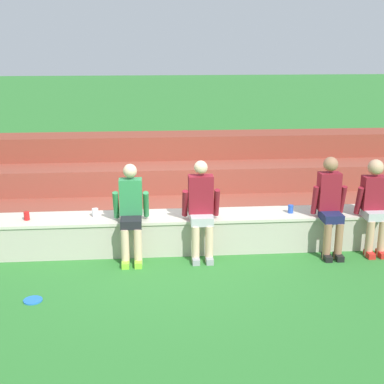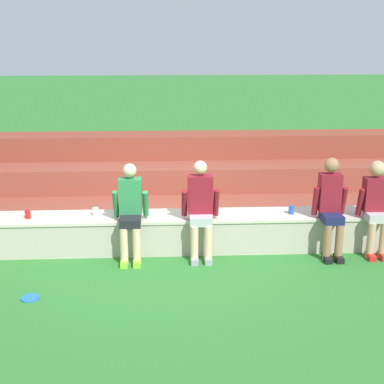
{
  "view_description": "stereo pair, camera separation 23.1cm",
  "coord_description": "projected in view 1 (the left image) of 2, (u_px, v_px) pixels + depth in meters",
  "views": [
    {
      "loc": [
        -0.26,
        -7.08,
        3.0
      ],
      "look_at": [
        0.35,
        0.3,
        0.88
      ],
      "focal_mm": 49.93,
      "sensor_mm": 36.0,
      "label": 1
    },
    {
      "loc": [
        -0.03,
        -7.1,
        3.0
      ],
      "look_at": [
        0.35,
        0.3,
        0.88
      ],
      "focal_mm": 49.93,
      "sensor_mm": 36.0,
      "label": 2
    }
  ],
  "objects": [
    {
      "name": "person_left_of_center",
      "position": [
        131.0,
        211.0,
        7.38
      ],
      "size": [
        0.5,
        0.59,
        1.35
      ],
      "color": "beige",
      "rests_on": "ground"
    },
    {
      "name": "brick_bleachers",
      "position": [
        164.0,
        182.0,
        9.67
      ],
      "size": [
        10.45,
        2.21,
        1.3
      ],
      "color": "brown",
      "rests_on": "ground"
    },
    {
      "name": "plastic_cup_left_end",
      "position": [
        27.0,
        216.0,
        7.55
      ],
      "size": [
        0.08,
        0.08,
        0.12
      ],
      "primitive_type": "cylinder",
      "color": "red",
      "rests_on": "stone_seating_wall"
    },
    {
      "name": "frisbee",
      "position": [
        33.0,
        300.0,
        6.35
      ],
      "size": [
        0.22,
        0.22,
        0.02
      ],
      "primitive_type": "cylinder",
      "color": "blue",
      "rests_on": "ground"
    },
    {
      "name": "person_far_right",
      "position": [
        374.0,
        203.0,
        7.64
      ],
      "size": [
        0.5,
        0.49,
        1.37
      ],
      "color": "tan",
      "rests_on": "ground"
    },
    {
      "name": "plastic_cup_right_end",
      "position": [
        95.0,
        213.0,
        7.7
      ],
      "size": [
        0.09,
        0.09,
        0.12
      ],
      "primitive_type": "cylinder",
      "color": "white",
      "rests_on": "stone_seating_wall"
    },
    {
      "name": "ground_plane",
      "position": [
        169.0,
        257.0,
        7.63
      ],
      "size": [
        80.0,
        80.0,
        0.0
      ],
      "primitive_type": "plane",
      "color": "#2D752D"
    },
    {
      "name": "person_center",
      "position": [
        201.0,
        207.0,
        7.45
      ],
      "size": [
        0.53,
        0.52,
        1.39
      ],
      "color": "beige",
      "rests_on": "ground"
    },
    {
      "name": "person_right_of_center",
      "position": [
        330.0,
        204.0,
        7.58
      ],
      "size": [
        0.48,
        0.57,
        1.41
      ],
      "color": "#996B4C",
      "rests_on": "ground"
    },
    {
      "name": "plastic_cup_middle",
      "position": [
        291.0,
        209.0,
        7.86
      ],
      "size": [
        0.08,
        0.08,
        0.12
      ],
      "primitive_type": "cylinder",
      "color": "blue",
      "rests_on": "stone_seating_wall"
    },
    {
      "name": "stone_seating_wall",
      "position": [
        168.0,
        231.0,
        7.84
      ],
      "size": [
        8.13,
        0.64,
        0.53
      ],
      "color": "#B7AF9E",
      "rests_on": "ground"
    }
  ]
}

